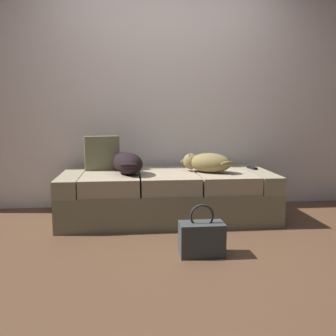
# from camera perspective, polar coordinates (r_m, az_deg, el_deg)

# --- Properties ---
(ground_plane) EXTENTS (10.00, 10.00, 0.00)m
(ground_plane) POSITION_cam_1_polar(r_m,az_deg,el_deg) (2.72, 2.04, -13.44)
(ground_plane) COLOR brown
(back_wall) EXTENTS (6.40, 0.10, 2.80)m
(back_wall) POSITION_cam_1_polar(r_m,az_deg,el_deg) (4.11, -0.94, 13.77)
(back_wall) COLOR white
(back_wall) RESTS_ON ground
(couch) EXTENTS (2.02, 0.87, 0.46)m
(couch) POSITION_cam_1_polar(r_m,az_deg,el_deg) (3.59, -0.08, -4.30)
(couch) COLOR #78725A
(couch) RESTS_ON ground
(dog_dark) EXTENTS (0.37, 0.57, 0.20)m
(dog_dark) POSITION_cam_1_polar(r_m,az_deg,el_deg) (3.48, -6.42, 0.81)
(dog_dark) COLOR black
(dog_dark) RESTS_ON couch
(dog_tan) EXTENTS (0.52, 0.41, 0.19)m
(dog_tan) POSITION_cam_1_polar(r_m,az_deg,el_deg) (3.55, 6.00, 0.85)
(dog_tan) COLOR olive
(dog_tan) RESTS_ON couch
(tv_remote) EXTENTS (0.07, 0.16, 0.02)m
(tv_remote) POSITION_cam_1_polar(r_m,az_deg,el_deg) (3.86, 12.92, 0.02)
(tv_remote) COLOR black
(tv_remote) RESTS_ON couch
(throw_pillow) EXTENTS (0.35, 0.17, 0.34)m
(throw_pillow) POSITION_cam_1_polar(r_m,az_deg,el_deg) (3.75, -10.22, 2.30)
(throw_pillow) COLOR #6A6446
(throw_pillow) RESTS_ON couch
(handbag) EXTENTS (0.32, 0.18, 0.38)m
(handbag) POSITION_cam_1_polar(r_m,az_deg,el_deg) (2.71, 5.22, -10.77)
(handbag) COLOR #363C3D
(handbag) RESTS_ON ground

